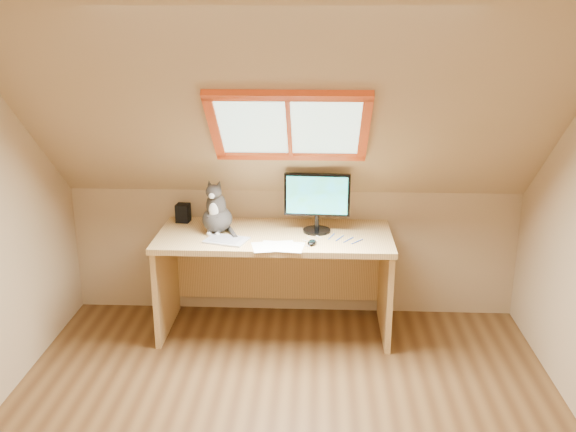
{
  "coord_description": "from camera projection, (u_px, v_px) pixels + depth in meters",
  "views": [
    {
      "loc": [
        0.19,
        -3.02,
        2.31
      ],
      "look_at": [
        -0.01,
        1.0,
        1.04
      ],
      "focal_mm": 40.0,
      "sensor_mm": 36.0,
      "label": 1
    }
  ],
  "objects": [
    {
      "name": "cables",
      "position": [
        331.0,
        240.0,
        4.54
      ],
      "size": [
        0.51,
        0.26,
        0.01
      ],
      "color": "silver",
      "rests_on": "desk"
    },
    {
      "name": "papers",
      "position": [
        270.0,
        246.0,
        4.42
      ],
      "size": [
        0.33,
        0.27,
        0.0
      ],
      "color": "white",
      "rests_on": "desk"
    },
    {
      "name": "desk_speaker",
      "position": [
        183.0,
        213.0,
        4.92
      ],
      "size": [
        0.11,
        0.11,
        0.14
      ],
      "primitive_type": "cube",
      "rotation": [
        0.0,
        0.0,
        -0.11
      ],
      "color": "black",
      "rests_on": "desk"
    },
    {
      "name": "monitor",
      "position": [
        317.0,
        199.0,
        4.63
      ],
      "size": [
        0.48,
        0.2,
        0.44
      ],
      "color": "black",
      "rests_on": "desk"
    },
    {
      "name": "cat",
      "position": [
        217.0,
        213.0,
        4.67
      ],
      "size": [
        0.26,
        0.29,
        0.41
      ],
      "color": "#3D3936",
      "rests_on": "desk"
    },
    {
      "name": "desk",
      "position": [
        275.0,
        260.0,
        4.81
      ],
      "size": [
        1.7,
        0.75,
        0.78
      ],
      "color": "tan",
      "rests_on": "ground"
    },
    {
      "name": "mouse",
      "position": [
        312.0,
        242.0,
        4.45
      ],
      "size": [
        0.08,
        0.11,
        0.03
      ],
      "primitive_type": "ellipsoid",
      "rotation": [
        0.0,
        0.0,
        -0.29
      ],
      "color": "black",
      "rests_on": "desk"
    },
    {
      "name": "room_shell",
      "position": [
        278.0,
        206.0,
        3.06
      ],
      "size": [
        3.52,
        3.52,
        2.41
      ],
      "color": "tan",
      "rests_on": "ground"
    },
    {
      "name": "graphics_tablet",
      "position": [
        226.0,
        240.0,
        4.52
      ],
      "size": [
        0.33,
        0.28,
        0.01
      ],
      "primitive_type": "cube",
      "rotation": [
        0.0,
        0.0,
        -0.29
      ],
      "color": "#B2B2B7",
      "rests_on": "desk"
    }
  ]
}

